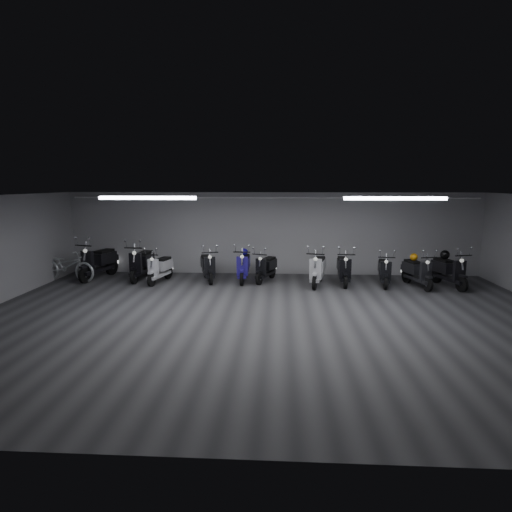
# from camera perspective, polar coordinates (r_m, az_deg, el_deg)

# --- Properties ---
(floor) EXTENTS (14.00, 10.00, 0.01)m
(floor) POSITION_cam_1_polar(r_m,az_deg,el_deg) (9.78, 1.56, -8.63)
(floor) COLOR #363638
(floor) RESTS_ON ground
(ceiling) EXTENTS (14.00, 10.00, 0.01)m
(ceiling) POSITION_cam_1_polar(r_m,az_deg,el_deg) (9.29, 1.64, 8.05)
(ceiling) COLOR gray
(ceiling) RESTS_ON ground
(back_wall) EXTENTS (14.00, 0.01, 2.80)m
(back_wall) POSITION_cam_1_polar(r_m,az_deg,el_deg) (14.38, 2.18, 3.05)
(back_wall) COLOR #979699
(back_wall) RESTS_ON ground
(front_wall) EXTENTS (14.00, 0.01, 2.80)m
(front_wall) POSITION_cam_1_polar(r_m,az_deg,el_deg) (4.60, -0.26, -11.71)
(front_wall) COLOR #979699
(front_wall) RESTS_ON ground
(fluor_strip_left) EXTENTS (2.40, 0.18, 0.08)m
(fluor_strip_left) POSITION_cam_1_polar(r_m,az_deg,el_deg) (10.79, -14.49, 7.65)
(fluor_strip_left) COLOR white
(fluor_strip_left) RESTS_ON ceiling
(fluor_strip_right) EXTENTS (2.40, 0.18, 0.08)m
(fluor_strip_right) POSITION_cam_1_polar(r_m,az_deg,el_deg) (10.64, 18.31, 7.44)
(fluor_strip_right) COLOR white
(fluor_strip_right) RESTS_ON ceiling
(conduit) EXTENTS (13.60, 0.05, 0.05)m
(conduit) POSITION_cam_1_polar(r_m,az_deg,el_deg) (14.21, 2.20, 7.91)
(conduit) COLOR white
(conduit) RESTS_ON back_wall
(scooter_0) EXTENTS (1.15, 2.09, 1.48)m
(scooter_0) POSITION_cam_1_polar(r_m,az_deg,el_deg) (14.63, -20.67, -0.08)
(scooter_0) COLOR black
(scooter_0) RESTS_ON floor
(scooter_1) EXTENTS (0.75, 1.93, 1.41)m
(scooter_1) POSITION_cam_1_polar(r_m,az_deg,el_deg) (14.08, -15.30, -0.30)
(scooter_1) COLOR black
(scooter_1) RESTS_ON floor
(scooter_2) EXTENTS (0.87, 1.70, 1.21)m
(scooter_2) POSITION_cam_1_polar(r_m,az_deg,el_deg) (13.53, -12.95, -1.03)
(scooter_2) COLOR silver
(scooter_2) RESTS_ON floor
(scooter_3) EXTENTS (1.05, 1.78, 1.26)m
(scooter_3) POSITION_cam_1_polar(r_m,az_deg,el_deg) (13.47, -6.56, -0.79)
(scooter_3) COLOR black
(scooter_3) RESTS_ON floor
(scooter_4) EXTENTS (0.59, 1.74, 1.29)m
(scooter_4) POSITION_cam_1_polar(r_m,az_deg,el_deg) (13.35, -1.69, -0.75)
(scooter_4) COLOR navy
(scooter_4) RESTS_ON floor
(scooter_5) EXTENTS (1.06, 1.67, 1.18)m
(scooter_5) POSITION_cam_1_polar(r_m,az_deg,el_deg) (13.34, 1.36, -0.99)
(scooter_5) COLOR black
(scooter_5) RESTS_ON floor
(scooter_6) EXTENTS (0.98, 1.86, 1.32)m
(scooter_6) POSITION_cam_1_polar(r_m,az_deg,el_deg) (12.95, 8.39, -1.11)
(scooter_6) COLOR silver
(scooter_6) RESTS_ON floor
(scooter_7) EXTENTS (0.65, 1.74, 1.28)m
(scooter_7) POSITION_cam_1_polar(r_m,az_deg,el_deg) (13.22, 11.84, -1.09)
(scooter_7) COLOR black
(scooter_7) RESTS_ON floor
(scooter_8) EXTENTS (0.77, 1.67, 1.20)m
(scooter_8) POSITION_cam_1_polar(r_m,az_deg,el_deg) (13.40, 17.05, -1.34)
(scooter_8) COLOR black
(scooter_8) RESTS_ON floor
(scooter_9) EXTENTS (0.96, 1.75, 1.24)m
(scooter_9) POSITION_cam_1_polar(r_m,az_deg,el_deg) (13.50, 21.08, -1.40)
(scooter_9) COLOR black
(scooter_9) RESTS_ON floor
(bicycle) EXTENTS (2.03, 1.04, 1.25)m
(bicycle) POSITION_cam_1_polar(r_m,az_deg,el_deg) (14.66, -24.29, -0.75)
(bicycle) COLOR silver
(bicycle) RESTS_ON floor
(scooter_10) EXTENTS (1.04, 1.87, 1.32)m
(scooter_10) POSITION_cam_1_polar(r_m,az_deg,el_deg) (13.86, 24.78, -1.20)
(scooter_10) COLOR black
(scooter_10) RESTS_ON floor
(helmet_0) EXTENTS (0.23, 0.23, 0.23)m
(helmet_0) POSITION_cam_1_polar(r_m,az_deg,el_deg) (13.54, -1.60, 0.56)
(helmet_0) COLOR #140B7E
(helmet_0) RESTS_ON scooter_4
(helmet_1) EXTENTS (0.28, 0.28, 0.28)m
(helmet_1) POSITION_cam_1_polar(r_m,az_deg,el_deg) (14.00, 24.26, 0.17)
(helmet_1) COLOR black
(helmet_1) RESTS_ON scooter_10
(helmet_2) EXTENTS (0.23, 0.23, 0.23)m
(helmet_2) POSITION_cam_1_polar(r_m,az_deg,el_deg) (13.65, 20.63, -0.14)
(helmet_2) COLOR orange
(helmet_2) RESTS_ON scooter_9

